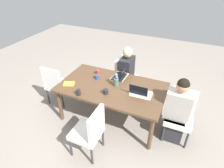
% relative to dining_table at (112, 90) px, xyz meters
% --- Properties ---
extents(ground_plane, '(10.00, 10.00, 0.00)m').
position_rel_dining_table_xyz_m(ground_plane, '(0.00, 0.00, -0.66)').
color(ground_plane, gray).
extents(dining_table, '(1.91, 1.09, 0.73)m').
position_rel_dining_table_xyz_m(dining_table, '(0.00, 0.00, 0.00)').
color(dining_table, brown).
rests_on(dining_table, ground_plane).
extents(chair_far_left_near, '(0.44, 0.44, 0.90)m').
position_rel_dining_table_xyz_m(chair_far_left_near, '(-0.07, 0.85, -0.16)').
color(chair_far_left_near, silver).
rests_on(chair_far_left_near, ground_plane).
extents(person_far_left_near, '(0.36, 0.40, 1.19)m').
position_rel_dining_table_xyz_m(person_far_left_near, '(0.00, 0.79, -0.14)').
color(person_far_left_near, '#2D2D33').
rests_on(person_far_left_near, ground_plane).
extents(chair_head_right_left_mid, '(0.44, 0.44, 0.90)m').
position_rel_dining_table_xyz_m(chair_head_right_left_mid, '(1.24, 0.05, -0.16)').
color(chair_head_right_left_mid, silver).
rests_on(chair_head_right_left_mid, ground_plane).
extents(person_head_right_left_mid, '(0.40, 0.36, 1.19)m').
position_rel_dining_table_xyz_m(person_head_right_left_mid, '(1.18, -0.02, -0.14)').
color(person_head_right_left_mid, '#2D2D33').
rests_on(person_head_right_left_mid, ground_plane).
extents(chair_head_left_left_far, '(0.44, 0.44, 0.90)m').
position_rel_dining_table_xyz_m(chair_head_left_left_far, '(-1.24, -0.06, -0.16)').
color(chair_head_left_left_far, silver).
rests_on(chair_head_left_left_far, ground_plane).
extents(chair_near_right_near, '(0.44, 0.44, 0.90)m').
position_rel_dining_table_xyz_m(chair_near_right_near, '(0.04, -0.90, -0.16)').
color(chair_near_right_near, silver).
rests_on(chair_near_right_near, ground_plane).
extents(flower_vase, '(0.09, 0.09, 0.26)m').
position_rel_dining_table_xyz_m(flower_vase, '(0.06, 0.05, 0.18)').
color(flower_vase, '#4C6B60').
rests_on(flower_vase, dining_table).
extents(placemat_far_left_near, '(0.27, 0.37, 0.00)m').
position_rel_dining_table_xyz_m(placemat_far_left_near, '(0.00, 0.38, 0.07)').
color(placemat_far_left_near, beige).
rests_on(placemat_far_left_near, dining_table).
extents(placemat_head_right_left_mid, '(0.37, 0.28, 0.00)m').
position_rel_dining_table_xyz_m(placemat_head_right_left_mid, '(0.56, -0.01, 0.07)').
color(placemat_head_right_left_mid, beige).
rests_on(placemat_head_right_left_mid, dining_table).
extents(laptop_far_left_near, '(0.22, 0.32, 0.21)m').
position_rel_dining_table_xyz_m(laptop_far_left_near, '(0.03, 0.36, 0.12)').
color(laptop_far_left_near, black).
rests_on(laptop_far_left_near, dining_table).
extents(laptop_head_right_left_mid, '(0.32, 0.22, 0.21)m').
position_rel_dining_table_xyz_m(laptop_head_right_left_mid, '(0.52, -0.04, 0.12)').
color(laptop_head_right_left_mid, silver).
rests_on(laptop_head_right_left_mid, dining_table).
extents(coffee_mug_near_left, '(0.08, 0.08, 0.08)m').
position_rel_dining_table_xyz_m(coffee_mug_near_left, '(-0.37, 0.12, 0.11)').
color(coffee_mug_near_left, '#33477A').
rests_on(coffee_mug_near_left, dining_table).
extents(coffee_mug_near_right, '(0.07, 0.07, 0.09)m').
position_rel_dining_table_xyz_m(coffee_mug_near_right, '(-0.43, 0.29, 0.12)').
color(coffee_mug_near_right, '#AD3D38').
rests_on(coffee_mug_near_right, dining_table).
extents(coffee_mug_centre_left, '(0.07, 0.07, 0.10)m').
position_rel_dining_table_xyz_m(coffee_mug_centre_left, '(-0.42, -0.46, 0.12)').
color(coffee_mug_centre_left, '#232328').
rests_on(coffee_mug_centre_left, dining_table).
extents(coffee_mug_centre_right, '(0.09, 0.09, 0.08)m').
position_rel_dining_table_xyz_m(coffee_mug_centre_right, '(-0.01, -0.24, 0.11)').
color(coffee_mug_centre_right, '#232328').
rests_on(coffee_mug_centre_right, dining_table).
extents(book_red_cover, '(0.24, 0.20, 0.02)m').
position_rel_dining_table_xyz_m(book_red_cover, '(-0.75, -0.26, 0.08)').
color(book_red_cover, gold).
rests_on(book_red_cover, dining_table).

